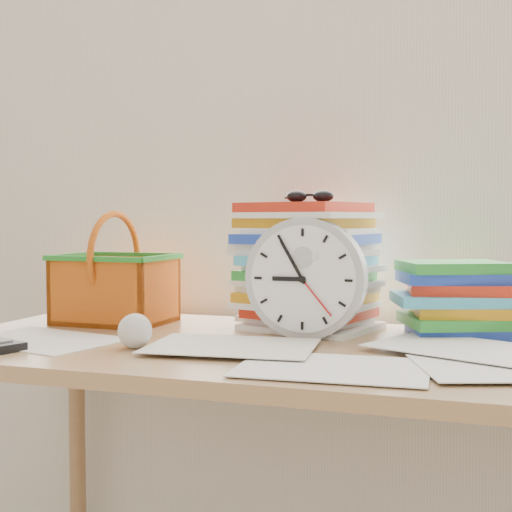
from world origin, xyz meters
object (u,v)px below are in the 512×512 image
(clock, at_px, (306,278))
(book_stack, at_px, (460,299))
(desk, at_px, (270,380))
(paper_stack, at_px, (309,266))
(basket, at_px, (115,268))

(clock, xyz_separation_m, book_stack, (0.31, 0.14, -0.05))
(desk, height_order, book_stack, book_stack)
(clock, bearing_deg, paper_stack, 101.87)
(basket, bearing_deg, paper_stack, 9.46)
(desk, distance_m, basket, 0.51)
(desk, distance_m, paper_stack, 0.31)
(clock, height_order, book_stack, clock)
(paper_stack, distance_m, book_stack, 0.34)
(book_stack, distance_m, basket, 0.81)
(paper_stack, bearing_deg, basket, -172.00)
(paper_stack, xyz_separation_m, basket, (-0.47, -0.07, -0.01))
(paper_stack, height_order, clock, paper_stack)
(desk, xyz_separation_m, paper_stack, (0.02, 0.22, 0.22))
(basket, bearing_deg, desk, -17.91)
(basket, bearing_deg, clock, -6.24)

